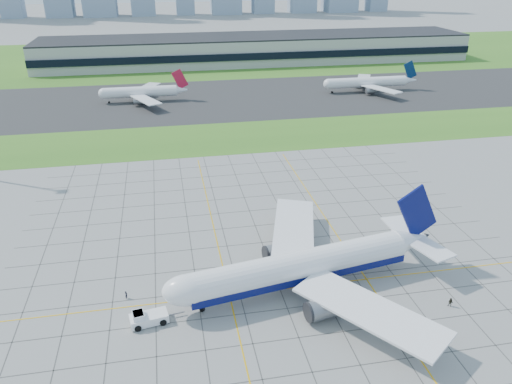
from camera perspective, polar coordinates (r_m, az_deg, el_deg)
The scene contains 12 objects.
ground at distance 101.29m, azimuth 2.48°, elevation -10.38°, with size 1400.00×1400.00×0.00m, color gray.
grass_median at distance 180.97m, azimuth -4.01°, elevation 6.18°, with size 700.00×35.00×0.04m, color #35691E.
asphalt_taxiway at distance 233.38m, azimuth -5.73°, elevation 10.51°, with size 700.00×75.00×0.04m, color #383838.
grass_far at distance 340.67m, azimuth -7.61°, elevation 15.09°, with size 700.00×145.00×0.04m, color #35691E.
apron_markings at distance 110.33m, azimuth 1.39°, elevation -7.06°, with size 120.00×130.00×0.03m.
terminal at distance 319.63m, azimuth 0.08°, elevation 16.07°, with size 260.00×43.00×15.80m.
airliner at distance 97.52m, azimuth 5.29°, elevation -8.49°, with size 57.60×57.88×18.25m.
pushback_tug at distance 92.97m, azimuth -12.36°, elevation -13.88°, with size 9.82×4.33×2.70m.
crew_near at distance 99.89m, azimuth -14.61°, elevation -11.32°, with size 0.59×0.39×1.63m, color black.
crew_far at distance 101.44m, azimuth 21.35°, elevation -11.68°, with size 0.91×0.71×1.86m, color black.
distant_jet_1 at distance 232.72m, azimuth -12.90°, elevation 11.09°, with size 37.36×42.66×14.08m.
distant_jet_2 at distance 251.52m, azimuth 12.70°, elevation 12.15°, with size 44.85×42.66×14.08m.
Camera 1 is at (-19.69, -79.95, 59.00)m, focal length 35.00 mm.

